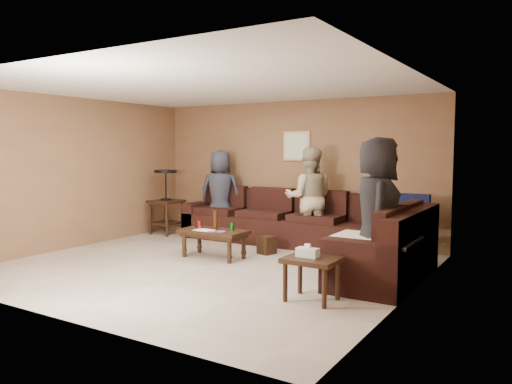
# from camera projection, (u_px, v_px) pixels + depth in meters

# --- Properties ---
(room) EXTENTS (5.60, 5.50, 2.50)m
(room) POSITION_uv_depth(u_px,v_px,m) (208.00, 148.00, 6.85)
(room) COLOR #BEB0A1
(room) RESTS_ON ground
(sectional_sofa) EXTENTS (4.65, 2.90, 0.97)m
(sectional_sofa) POSITION_uv_depth(u_px,v_px,m) (309.00, 233.00, 7.83)
(sectional_sofa) COLOR black
(sectional_sofa) RESTS_ON ground
(coffee_table) EXTENTS (1.03, 0.52, 0.71)m
(coffee_table) POSITION_uv_depth(u_px,v_px,m) (213.00, 234.00, 7.54)
(coffee_table) COLOR black
(coffee_table) RESTS_ON ground
(end_table_left) EXTENTS (0.56, 0.56, 1.24)m
(end_table_left) POSITION_uv_depth(u_px,v_px,m) (166.00, 201.00, 9.64)
(end_table_left) COLOR black
(end_table_left) RESTS_ON ground
(side_table_right) EXTENTS (0.57, 0.47, 0.62)m
(side_table_right) POSITION_uv_depth(u_px,v_px,m) (311.00, 263.00, 5.39)
(side_table_right) COLOR black
(side_table_right) RESTS_ON ground
(waste_bin) EXTENTS (0.29, 0.29, 0.28)m
(waste_bin) POSITION_uv_depth(u_px,v_px,m) (267.00, 245.00, 7.84)
(waste_bin) COLOR black
(waste_bin) RESTS_ON ground
(wall_art) EXTENTS (0.52, 0.04, 0.52)m
(wall_art) POSITION_uv_depth(u_px,v_px,m) (297.00, 146.00, 8.90)
(wall_art) COLOR tan
(wall_art) RESTS_ON ground
(person_left) EXTENTS (0.93, 0.77, 1.63)m
(person_left) POSITION_uv_depth(u_px,v_px,m) (220.00, 193.00, 9.34)
(person_left) COLOR #292C39
(person_left) RESTS_ON ground
(person_middle) EXTENTS (1.01, 0.93, 1.68)m
(person_middle) POSITION_uv_depth(u_px,v_px,m) (309.00, 198.00, 8.25)
(person_middle) COLOR tan
(person_middle) RESTS_ON ground
(person_right) EXTENTS (0.86, 1.02, 1.79)m
(person_right) POSITION_uv_depth(u_px,v_px,m) (377.00, 211.00, 6.00)
(person_right) COLOR black
(person_right) RESTS_ON ground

